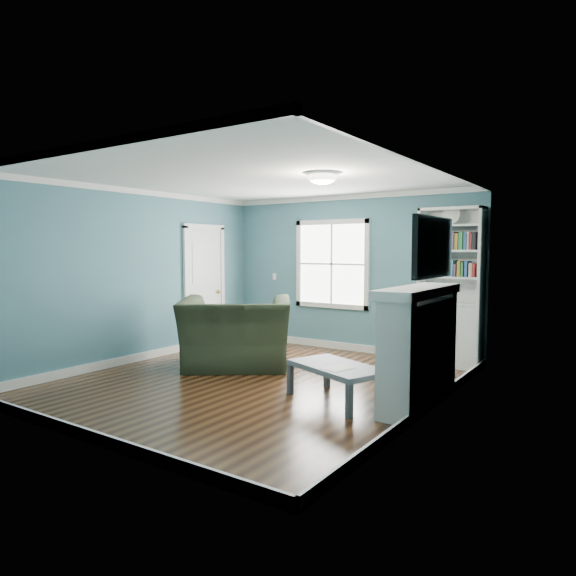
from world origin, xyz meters
The scene contains 13 objects.
floor centered at (0.00, 0.00, 0.00)m, with size 5.00×5.00×0.00m, color black.
room_walls centered at (0.00, 0.00, 1.58)m, with size 5.00×5.00×5.00m.
trim centered at (0.00, 0.00, 1.24)m, with size 4.50×5.00×2.60m.
window centered at (-0.30, 2.49, 1.45)m, with size 1.40×0.06×1.50m.
bookshelf centered at (1.77, 2.30, 0.92)m, with size 0.90×0.35×2.31m.
fireplace centered at (2.08, 0.20, 0.64)m, with size 0.44×1.58×1.30m.
tv centered at (2.20, 0.20, 1.72)m, with size 0.06×1.10×0.65m, color black.
door centered at (-2.22, 1.40, 1.07)m, with size 0.12×0.98×2.17m.
ceiling_fixture centered at (0.90, 0.10, 2.55)m, with size 0.38×0.38×0.15m.
light_switch centered at (-1.50, 2.48, 1.20)m, with size 0.08×0.01×0.12m, color white.
recliner centered at (-0.75, 0.48, 0.67)m, with size 1.54×1.00×1.34m, color #222E1C.
coffee_table centered at (1.25, -0.15, 0.36)m, with size 1.27×0.99×0.41m.
paper_sheet centered at (1.34, -0.29, 0.41)m, with size 0.24×0.30×0.00m, color white.
Camera 1 is at (3.97, -5.15, 1.71)m, focal length 32.00 mm.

